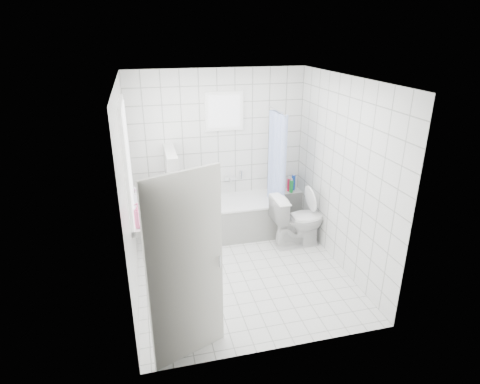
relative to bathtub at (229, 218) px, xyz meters
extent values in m
plane|color=white|center=(-0.08, -1.12, -0.29)|extent=(3.00, 3.00, 0.00)
plane|color=white|center=(-0.08, -1.12, 2.31)|extent=(3.00, 3.00, 0.00)
cube|color=white|center=(-0.08, 0.38, 1.01)|extent=(2.80, 0.02, 2.60)
cube|color=white|center=(-0.08, -2.62, 1.01)|extent=(2.80, 0.02, 2.60)
cube|color=white|center=(-1.48, -1.12, 1.01)|extent=(0.02, 3.00, 2.60)
cube|color=white|center=(1.32, -1.12, 1.01)|extent=(0.02, 3.00, 2.60)
cube|color=white|center=(-1.43, -0.82, 1.31)|extent=(0.01, 0.90, 1.40)
cube|color=white|center=(0.02, 0.33, 1.66)|extent=(0.50, 0.01, 0.50)
cube|color=white|center=(-1.39, -0.82, 0.57)|extent=(0.18, 1.02, 0.08)
cube|color=silver|center=(-0.96, -2.45, 0.71)|extent=(0.76, 0.34, 2.00)
cube|color=white|center=(0.00, 0.00, -0.02)|extent=(1.59, 0.75, 0.55)
cube|color=white|center=(0.00, 0.00, 0.27)|extent=(1.61, 0.77, 0.03)
cube|color=white|center=(-0.87, -0.05, 0.46)|extent=(0.15, 0.85, 1.50)
cube|color=white|center=(1.18, 0.25, -0.02)|extent=(0.40, 0.24, 0.55)
imported|color=white|center=(0.95, -0.60, 0.13)|extent=(0.84, 0.50, 0.84)
cylinder|color=silver|center=(0.74, -0.02, 1.71)|extent=(0.02, 0.80, 0.02)
cube|color=silver|center=(0.10, 0.33, 0.56)|extent=(0.18, 0.06, 0.06)
imported|color=silver|center=(-1.38, -0.73, 0.78)|extent=(0.18, 0.18, 0.33)
imported|color=silver|center=(-1.38, -0.85, 0.69)|extent=(0.17, 0.17, 0.16)
imported|color=#D86CC2|center=(-1.38, -0.51, 0.72)|extent=(0.13, 0.13, 0.21)
imported|color=#D95486|center=(-1.38, -1.21, 0.77)|extent=(0.17, 0.17, 0.32)
imported|color=#38BCFE|center=(-1.38, -1.02, 0.71)|extent=(0.10, 0.10, 0.19)
cylinder|color=blue|center=(1.21, 0.29, 0.39)|extent=(0.06, 0.06, 0.27)
cylinder|color=green|center=(1.13, 0.19, 0.37)|extent=(0.06, 0.06, 0.22)
cylinder|color=#E81B45|center=(1.12, 0.26, 0.37)|extent=(0.06, 0.06, 0.22)
camera|label=1|loc=(-1.25, -5.72, 2.84)|focal=30.00mm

